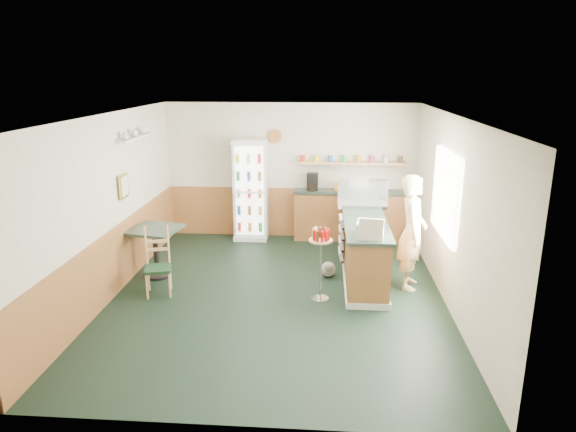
# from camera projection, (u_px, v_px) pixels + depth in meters

# --- Properties ---
(ground) EXTENTS (6.00, 6.00, 0.00)m
(ground) POSITION_uv_depth(u_px,v_px,m) (277.00, 295.00, 7.80)
(ground) COLOR black
(ground) RESTS_ON ground
(room_envelope) EXTENTS (5.04, 6.02, 2.72)m
(room_envelope) POSITION_uv_depth(u_px,v_px,m) (266.00, 187.00, 8.10)
(room_envelope) COLOR beige
(room_envelope) RESTS_ON ground
(service_counter) EXTENTS (0.68, 3.01, 1.01)m
(service_counter) POSITION_uv_depth(u_px,v_px,m) (363.00, 246.00, 8.61)
(service_counter) COLOR #9A6031
(service_counter) RESTS_ON ground
(back_counter) EXTENTS (2.24, 0.42, 1.69)m
(back_counter) POSITION_uv_depth(u_px,v_px,m) (349.00, 213.00, 10.26)
(back_counter) COLOR #9A6031
(back_counter) RESTS_ON ground
(drinks_fridge) EXTENTS (0.67, 0.55, 2.02)m
(drinks_fridge) POSITION_uv_depth(u_px,v_px,m) (251.00, 190.00, 10.21)
(drinks_fridge) COLOR white
(drinks_fridge) RESTS_ON ground
(display_case) EXTENTS (0.86, 0.45, 0.49)m
(display_case) POSITION_uv_depth(u_px,v_px,m) (362.00, 193.00, 8.90)
(display_case) COLOR silver
(display_case) RESTS_ON service_counter
(cash_register) EXTENTS (0.43, 0.45, 0.22)m
(cash_register) POSITION_uv_depth(u_px,v_px,m) (370.00, 229.00, 7.28)
(cash_register) COLOR beige
(cash_register) RESTS_ON service_counter
(shopkeeper) EXTENTS (0.51, 0.65, 1.80)m
(shopkeeper) POSITION_uv_depth(u_px,v_px,m) (412.00, 232.00, 7.88)
(shopkeeper) COLOR tan
(shopkeeper) RESTS_ON ground
(condiment_stand) EXTENTS (0.35, 0.35, 1.09)m
(condiment_stand) POSITION_uv_depth(u_px,v_px,m) (321.00, 252.00, 7.47)
(condiment_stand) COLOR silver
(condiment_stand) RESTS_ON ground
(newspaper_rack) EXTENTS (0.09, 0.47, 0.74)m
(newspaper_rack) POSITION_uv_depth(u_px,v_px,m) (342.00, 238.00, 8.57)
(newspaper_rack) COLOR black
(newspaper_rack) RESTS_ON ground
(cafe_table) EXTENTS (0.89, 0.89, 0.83)m
(cafe_table) POSITION_uv_depth(u_px,v_px,m) (155.00, 243.00, 8.37)
(cafe_table) COLOR black
(cafe_table) RESTS_ON ground
(cafe_chair) EXTENTS (0.47, 0.47, 1.04)m
(cafe_chair) POSITION_uv_depth(u_px,v_px,m) (159.00, 259.00, 7.79)
(cafe_chair) COLOR #15301B
(cafe_chair) RESTS_ON ground
(dog_doorstop) EXTENTS (0.25, 0.32, 0.30)m
(dog_doorstop) POSITION_uv_depth(u_px,v_px,m) (328.00, 269.00, 8.47)
(dog_doorstop) COLOR gray
(dog_doorstop) RESTS_ON ground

